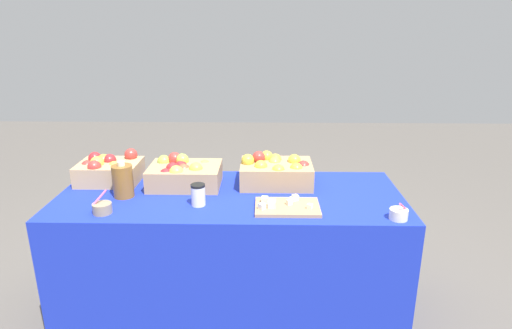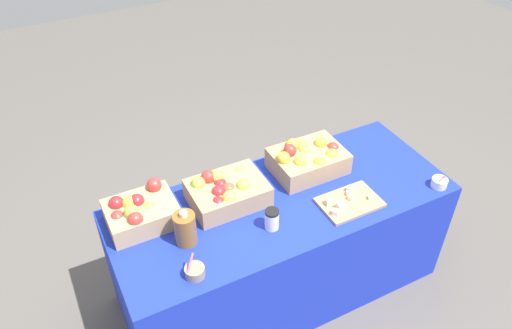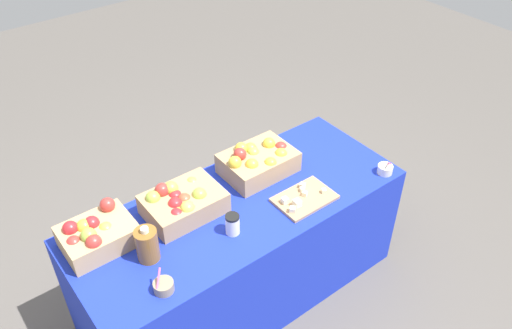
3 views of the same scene
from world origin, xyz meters
TOP-DOWN VIEW (x-y plane):
  - ground_plane at (0.00, 0.00)m, footprint 10.00×10.00m
  - table at (0.00, 0.00)m, footprint 1.90×0.76m
  - apple_crate_left at (-0.74, 0.18)m, footprint 0.35×0.27m
  - apple_crate_middle at (-0.28, 0.13)m, footprint 0.41×0.29m
  - apple_crate_right at (0.26, 0.16)m, footprint 0.41×0.30m
  - cutting_board_front at (0.30, -0.19)m, footprint 0.33×0.22m
  - sample_bowl_near at (0.84, -0.30)m, footprint 0.09×0.09m
  - sample_bowl_mid at (-0.62, -0.27)m, footprint 0.10×0.10m
  - cider_jug at (-0.58, -0.05)m, footprint 0.11×0.11m
  - coffee_cup at (-0.15, -0.16)m, footprint 0.07×0.07m

SIDE VIEW (x-z plane):
  - ground_plane at x=0.00m, z-range 0.00..0.00m
  - table at x=0.00m, z-range 0.00..0.74m
  - cutting_board_front at x=0.30m, z-range 0.72..0.78m
  - sample_bowl_near at x=0.84m, z-range 0.72..0.82m
  - sample_bowl_mid at x=-0.62m, z-range 0.71..0.82m
  - coffee_cup at x=-0.15m, z-range 0.74..0.86m
  - apple_crate_middle at x=-0.28m, z-range 0.73..0.90m
  - apple_crate_left at x=-0.74m, z-range 0.72..0.90m
  - apple_crate_right at x=0.26m, z-range 0.72..0.91m
  - cider_jug at x=-0.58m, z-range 0.73..0.93m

